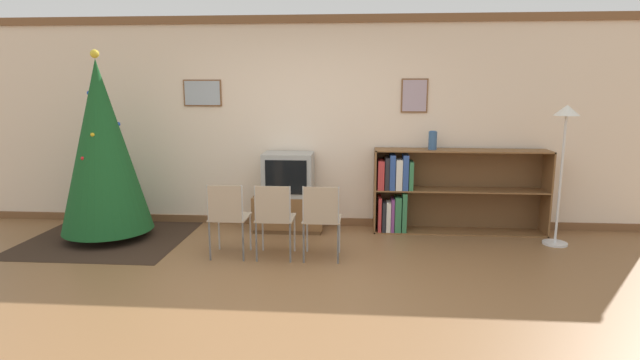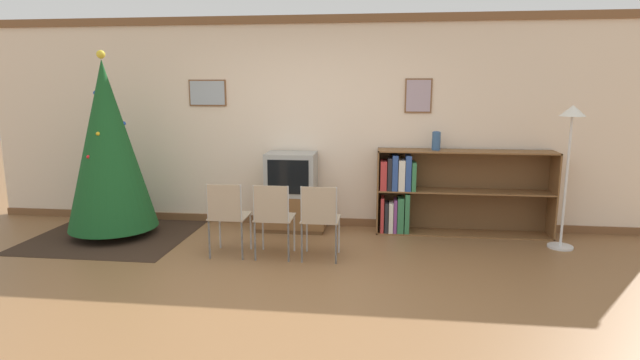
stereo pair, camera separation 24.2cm
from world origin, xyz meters
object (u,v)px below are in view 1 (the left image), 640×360
(folding_chair_left, at_px, (228,215))
(bookshelf, at_px, (429,191))
(television, at_px, (288,174))
(standing_lamp, at_px, (564,138))
(christmas_tree, at_px, (102,147))
(folding_chair_right, at_px, (321,217))
(folding_chair_center, at_px, (274,216))
(tv_console, at_px, (289,212))
(vase, at_px, (433,140))

(folding_chair_left, distance_m, bookshelf, 2.56)
(television, xyz_separation_m, standing_lamp, (3.20, -0.36, 0.52))
(christmas_tree, xyz_separation_m, television, (2.15, 0.52, -0.39))
(folding_chair_left, relative_size, folding_chair_right, 1.00)
(television, relative_size, bookshelf, 0.29)
(folding_chair_center, bearing_deg, tv_console, 90.00)
(television, distance_m, vase, 1.85)
(vase, bearing_deg, television, -177.80)
(tv_console, xyz_separation_m, vase, (1.80, 0.07, 0.94))
(vase, bearing_deg, christmas_tree, -171.57)
(christmas_tree, bearing_deg, television, 13.50)
(christmas_tree, height_order, standing_lamp, christmas_tree)
(standing_lamp, bearing_deg, folding_chair_center, -166.86)
(bookshelf, xyz_separation_m, standing_lamp, (1.43, -0.43, 0.72))
(folding_chair_center, bearing_deg, christmas_tree, 164.58)
(television, height_order, bookshelf, bookshelf)
(folding_chair_right, height_order, vase, vase)
(folding_chair_left, height_order, folding_chair_right, same)
(tv_console, bearing_deg, christmas_tree, -166.43)
(christmas_tree, xyz_separation_m, bookshelf, (3.92, 0.59, -0.59))
(folding_chair_right, distance_m, bookshelf, 1.74)
(television, relative_size, folding_chair_center, 0.76)
(christmas_tree, bearing_deg, bookshelf, 8.54)
(tv_console, relative_size, bookshelf, 0.41)
(folding_chair_center, relative_size, folding_chair_right, 1.00)
(tv_console, distance_m, vase, 2.03)
(bookshelf, distance_m, vase, 0.64)
(christmas_tree, bearing_deg, folding_chair_center, -15.42)
(folding_chair_right, distance_m, vase, 1.88)
(christmas_tree, xyz_separation_m, vase, (3.94, 0.58, 0.05))
(christmas_tree, relative_size, bookshelf, 1.04)
(tv_console, relative_size, folding_chair_center, 1.08)
(folding_chair_center, xyz_separation_m, bookshelf, (1.77, 1.18, 0.06))
(folding_chair_left, xyz_separation_m, standing_lamp, (3.70, 0.75, 0.78))
(folding_chair_left, distance_m, vase, 2.67)
(folding_chair_left, distance_m, standing_lamp, 3.85)
(folding_chair_left, bearing_deg, tv_console, 65.68)
(television, relative_size, folding_chair_right, 0.76)
(tv_console, relative_size, television, 1.42)
(tv_console, bearing_deg, folding_chair_right, -65.68)
(television, height_order, vase, vase)
(tv_console, bearing_deg, standing_lamp, -6.48)
(television, distance_m, folding_chair_left, 1.24)
(tv_console, xyz_separation_m, folding_chair_left, (-0.50, -1.11, 0.24))
(christmas_tree, distance_m, folding_chair_center, 2.32)
(bookshelf, bearing_deg, vase, -10.08)
(tv_console, relative_size, folding_chair_left, 1.08)
(folding_chair_center, bearing_deg, television, 90.00)
(television, xyz_separation_m, folding_chair_center, (-0.00, -1.11, -0.26))
(vase, bearing_deg, standing_lamp, -17.03)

